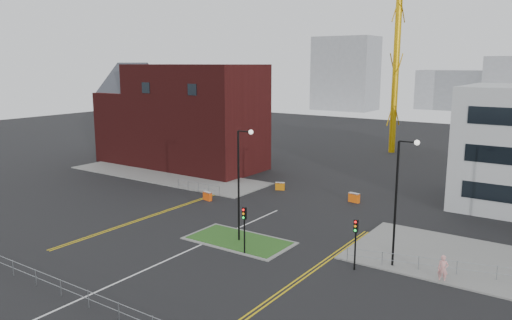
{
  "coord_description": "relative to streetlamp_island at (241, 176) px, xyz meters",
  "views": [
    {
      "loc": [
        24.83,
        -22.81,
        14.15
      ],
      "look_at": [
        -1.79,
        15.96,
        5.0
      ],
      "focal_mm": 35.0,
      "sensor_mm": 36.0,
      "label": 1
    }
  ],
  "objects": [
    {
      "name": "streetlamp_right_near",
      "position": [
        12.0,
        2.0,
        0.0
      ],
      "size": [
        1.46,
        0.36,
        9.18
      ],
      "color": "black",
      "rests_on": "ground"
    },
    {
      "name": "yellow_right_b",
      "position": [
        7.58,
        -2.0,
        -5.41
      ],
      "size": [
        0.12,
        20.0,
        0.01
      ],
      "primitive_type": "cube",
      "color": "gold",
      "rests_on": "ground"
    },
    {
      "name": "skyline_a",
      "position": [
        -42.22,
        112.0,
        5.59
      ],
      "size": [
        18.0,
        12.0,
        22.0
      ],
      "primitive_type": "cube",
      "color": "gray",
      "rests_on": "ground"
    },
    {
      "name": "traffic_light_right",
      "position": [
        9.78,
        -0.02,
        -2.85
      ],
      "size": [
        0.28,
        0.33,
        3.65
      ],
      "color": "black",
      "rests_on": "ground"
    },
    {
      "name": "streetlamp_island",
      "position": [
        0.0,
        0.0,
        0.0
      ],
      "size": [
        1.46,
        0.36,
        9.18
      ],
      "color": "black",
      "rests_on": "ground"
    },
    {
      "name": "railing_right",
      "position": [
        18.28,
        3.5,
        -4.63
      ],
      "size": [
        19.05,
        5.05,
        1.1
      ],
      "color": "gray",
      "rests_on": "ground"
    },
    {
      "name": "brick_building",
      "position": [
        -25.19,
        20.0,
        1.44
      ],
      "size": [
        24.2,
        10.07,
        14.24
      ],
      "color": "#471211",
      "rests_on": "ground"
    },
    {
      "name": "barrier_right",
      "position": [
        2.78,
        16.0,
        -4.88
      ],
      "size": [
        1.21,
        0.53,
        0.98
      ],
      "color": "#FF610E",
      "rests_on": "ground"
    },
    {
      "name": "grass_island",
      "position": [
        -0.22,
        0.0,
        -5.35
      ],
      "size": [
        8.0,
        4.0,
        0.12
      ],
      "primitive_type": "cube",
      "color": "#254B19",
      "rests_on": "ground"
    },
    {
      "name": "skyline_d",
      "position": [
        -10.22,
        132.0,
        0.59
      ],
      "size": [
        30.0,
        12.0,
        12.0
      ],
      "primitive_type": "cube",
      "color": "gray",
      "rests_on": "ground"
    },
    {
      "name": "ground",
      "position": [
        -2.22,
        -8.0,
        -5.41
      ],
      "size": [
        200.0,
        200.0,
        0.0
      ],
      "primitive_type": "plane",
      "color": "black",
      "rests_on": "ground"
    },
    {
      "name": "centre_line",
      "position": [
        -2.22,
        -6.0,
        -5.41
      ],
      "size": [
        0.15,
        30.0,
        0.01
      ],
      "primitive_type": "cube",
      "color": "silver",
      "rests_on": "ground"
    },
    {
      "name": "pavement_left",
      "position": [
        -22.22,
        14.0,
        -5.35
      ],
      "size": [
        28.0,
        8.0,
        0.12
      ],
      "primitive_type": "cube",
      "color": "slate",
      "rests_on": "ground"
    },
    {
      "name": "pedestrian",
      "position": [
        15.37,
        1.35,
        -4.49
      ],
      "size": [
        0.75,
        0.57,
        1.85
      ],
      "primitive_type": "imported",
      "rotation": [
        0.0,
        0.0,
        0.19
      ],
      "color": "pink",
      "rests_on": "ground"
    },
    {
      "name": "yellow_left_a",
      "position": [
        -11.22,
        2.0,
        -5.41
      ],
      "size": [
        0.12,
        24.0,
        0.01
      ],
      "primitive_type": "cube",
      "color": "gold",
      "rests_on": "ground"
    },
    {
      "name": "yellow_right_a",
      "position": [
        7.28,
        -2.0,
        -5.41
      ],
      "size": [
        0.12,
        20.0,
        0.01
      ],
      "primitive_type": "cube",
      "color": "gold",
      "rests_on": "ground"
    },
    {
      "name": "barrier_left",
      "position": [
        -10.22,
        8.0,
        -4.92
      ],
      "size": [
        1.14,
        0.59,
        0.91
      ],
      "color": "#EF4F0D",
      "rests_on": "ground"
    },
    {
      "name": "railing_left",
      "position": [
        -13.22,
        10.0,
        -4.67
      ],
      "size": [
        6.05,
        0.05,
        1.1
      ],
      "color": "gray",
      "rests_on": "ground"
    },
    {
      "name": "island_kerb",
      "position": [
        -0.22,
        0.0,
        -5.37
      ],
      "size": [
        8.6,
        4.6,
        0.08
      ],
      "primitive_type": "cube",
      "color": "slate",
      "rests_on": "ground"
    },
    {
      "name": "railing_front",
      "position": [
        -2.22,
        -14.0,
        -4.63
      ],
      "size": [
        24.05,
        0.05,
        1.1
      ],
      "color": "gray",
      "rests_on": "ground"
    },
    {
      "name": "traffic_light_island",
      "position": [
        1.78,
        -2.02,
        -2.85
      ],
      "size": [
        0.28,
        0.33,
        3.65
      ],
      "color": "black",
      "rests_on": "ground"
    },
    {
      "name": "yellow_left_b",
      "position": [
        -10.92,
        2.0,
        -5.41
      ],
      "size": [
        0.12,
        24.0,
        0.01
      ],
      "primitive_type": "cube",
      "color": "gold",
      "rests_on": "ground"
    },
    {
      "name": "barrier_mid",
      "position": [
        -6.22,
        16.0,
        -4.93
      ],
      "size": [
        1.1,
        0.76,
        0.88
      ],
      "color": "#CA6E0B",
      "rests_on": "ground"
    }
  ]
}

